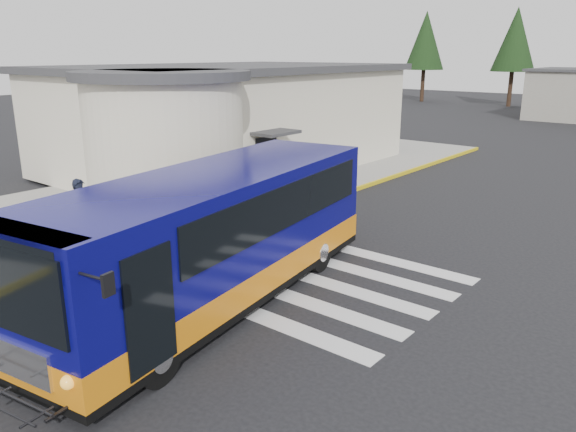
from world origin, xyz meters
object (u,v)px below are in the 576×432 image
Objects in this scene: transit_bus at (213,242)px; bollard at (32,267)px; pedestrian_b at (164,203)px; pedestrian_a at (82,210)px.

bollard is at bearing -152.95° from transit_bus.
transit_bus is 5.74m from pedestrian_b.
pedestrian_b is 1.31× the size of bollard.
bollard is (2.44, -2.78, -0.33)m from pedestrian_a.
pedestrian_b is 5.42m from bollard.
bollard is (1.66, -5.16, -0.19)m from pedestrian_b.
pedestrian_a is 1.18× the size of pedestrian_b.
transit_bus is at bearing 61.95° from pedestrian_b.
pedestrian_a is 2.51m from pedestrian_b.
transit_bus is 5.86× the size of pedestrian_a.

